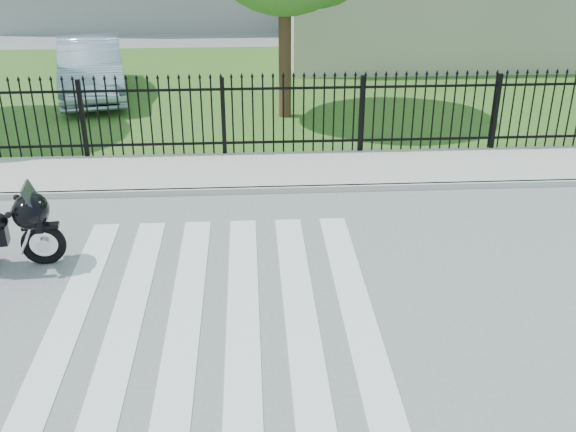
{
  "coord_description": "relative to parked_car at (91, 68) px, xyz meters",
  "views": [
    {
      "loc": [
        0.56,
        -8.1,
        5.27
      ],
      "look_at": [
        1.09,
        0.83,
        1.0
      ],
      "focal_mm": 42.0,
      "sensor_mm": 36.0,
      "label": 1
    }
  ],
  "objects": [
    {
      "name": "ground",
      "position": [
        3.9,
        -11.26,
        -0.82
      ],
      "size": [
        120.0,
        120.0,
        0.0
      ],
      "primitive_type": "plane",
      "color": "slate",
      "rests_on": "ground"
    },
    {
      "name": "crosswalk",
      "position": [
        3.9,
        -11.26,
        -0.82
      ],
      "size": [
        5.0,
        5.5,
        0.01
      ],
      "primitive_type": null,
      "color": "silver",
      "rests_on": "ground"
    },
    {
      "name": "sidewalk",
      "position": [
        3.9,
        -6.26,
        -0.76
      ],
      "size": [
        40.0,
        2.0,
        0.12
      ],
      "primitive_type": "cube",
      "color": "#ADAAA3",
      "rests_on": "ground"
    },
    {
      "name": "curb",
      "position": [
        3.9,
        -7.26,
        -0.76
      ],
      "size": [
        40.0,
        0.12,
        0.12
      ],
      "primitive_type": "cube",
      "color": "#ADAAA3",
      "rests_on": "ground"
    },
    {
      "name": "grass_strip",
      "position": [
        3.9,
        0.74,
        -0.81
      ],
      "size": [
        40.0,
        12.0,
        0.02
      ],
      "primitive_type": "cube",
      "color": "#32581E",
      "rests_on": "ground"
    },
    {
      "name": "iron_fence",
      "position": [
        3.9,
        -5.26,
        0.08
      ],
      "size": [
        26.0,
        0.04,
        1.8
      ],
      "color": "black",
      "rests_on": "ground"
    },
    {
      "name": "building_low",
      "position": [
        10.9,
        4.74,
        0.93
      ],
      "size": [
        10.0,
        6.0,
        3.5
      ],
      "primitive_type": "cube",
      "color": "#BDAF9D",
      "rests_on": "ground"
    },
    {
      "name": "parked_car",
      "position": [
        0.0,
        0.0,
        0.0
      ],
      "size": [
        2.67,
        5.12,
        1.61
      ],
      "primitive_type": "imported",
      "rotation": [
        0.0,
        0.0,
        0.21
      ],
      "color": "#94A3BA",
      "rests_on": "grass_strip"
    }
  ]
}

